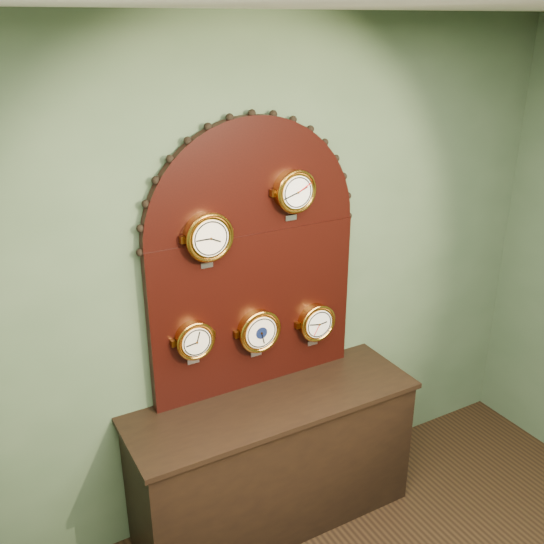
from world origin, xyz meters
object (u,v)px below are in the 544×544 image
shop_counter (274,463)px  display_board (253,251)px  roman_clock (208,237)px  barometer (259,331)px  tide_clock (316,322)px  hygrometer (194,340)px  arabic_clock (295,191)px

shop_counter → display_board: bearing=90.0°
shop_counter → roman_clock: roman_clock is taller
roman_clock → barometer: 0.65m
shop_counter → tide_clock: bearing=22.8°
display_board → hygrometer: size_ratio=5.82×
hygrometer → tide_clock: hygrometer is taller
arabic_clock → roman_clock: bearing=-179.9°
display_board → barometer: bearing=-97.4°
hygrometer → tide_clock: (0.75, -0.00, -0.08)m
arabic_clock → barometer: 0.78m
hygrometer → barometer: size_ratio=0.88×
display_board → barometer: size_ratio=5.13×
shop_counter → barometer: (-0.01, 0.15, 0.79)m
hygrometer → tide_clock: 0.75m
shop_counter → tide_clock: (0.37, 0.15, 0.75)m
arabic_clock → hygrometer: 0.92m
arabic_clock → barometer: size_ratio=0.94×
display_board → tide_clock: display_board is taller
arabic_clock → tide_clock: bearing=0.0°
display_board → roman_clock: bearing=-166.6°
barometer → shop_counter: bearing=-86.7°
shop_counter → roman_clock: (-0.28, 0.15, 1.38)m
display_board → tide_clock: (0.37, -0.07, -0.48)m
roman_clock → tide_clock: size_ratio=1.09×
arabic_clock → barometer: (-0.22, -0.00, -0.75)m
shop_counter → roman_clock: bearing=151.5°
roman_clock → arabic_clock: (0.49, 0.00, 0.16)m
roman_clock → hygrometer: bearing=179.4°
tide_clock → arabic_clock: bearing=-180.0°
arabic_clock → tide_clock: size_ratio=1.01×
barometer → arabic_clock: bearing=0.1°
roman_clock → barometer: roman_clock is taller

